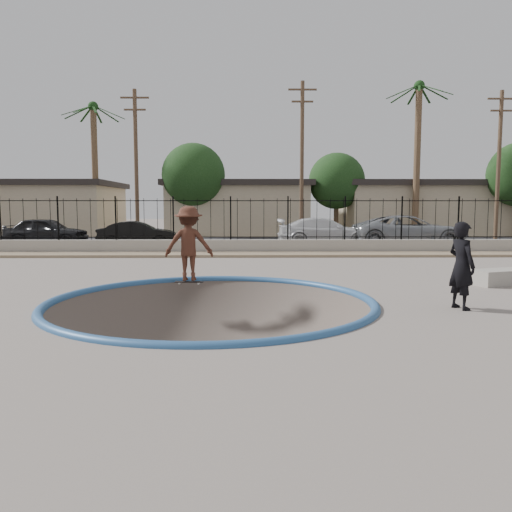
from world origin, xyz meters
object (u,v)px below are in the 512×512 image
at_px(concrete_ledge, 502,277).
at_px(car_a, 46,231).
at_px(car_d, 409,231).
at_px(car_c, 325,232).
at_px(skater, 189,247).
at_px(videographer, 462,266).
at_px(car_b, 138,234).
at_px(skateboard, 189,282).

distance_m(concrete_ledge, car_a, 22.08).
distance_m(car_a, car_d, 18.93).
xyz_separation_m(concrete_ledge, car_c, (-2.73, 12.78, 0.55)).
height_order(skater, videographer, skater).
relative_size(concrete_ledge, car_d, 0.28).
bearing_deg(car_b, skateboard, -166.15).
bearing_deg(skateboard, car_a, 127.95).
relative_size(skateboard, car_a, 0.18).
bearing_deg(videographer, car_d, -33.79).
height_order(skateboard, concrete_ledge, concrete_ledge).
height_order(car_a, car_b, car_a).
xyz_separation_m(videographer, car_d, (3.93, 15.48, -0.05)).
xyz_separation_m(car_c, car_d, (4.24, -0.40, 0.07)).
bearing_deg(videographer, car_c, -18.43).
distance_m(skater, concrete_ledge, 8.28).
height_order(videographer, concrete_ledge, videographer).
bearing_deg(concrete_ledge, skateboard, 178.56).
relative_size(car_c, car_d, 0.87).
height_order(skater, car_d, skater).
bearing_deg(videographer, concrete_ledge, -57.48).
relative_size(skater, car_a, 0.46).
distance_m(skateboard, videographer, 6.75).
relative_size(car_a, car_c, 0.86).
height_order(skater, car_b, skater).
height_order(car_c, car_d, car_d).
distance_m(concrete_ledge, car_d, 12.49).
relative_size(skater, skateboard, 2.55).
bearing_deg(car_c, car_d, -94.55).
relative_size(skateboard, concrete_ledge, 0.48).
distance_m(skateboard, car_a, 16.24).
distance_m(car_b, car_c, 9.50).
xyz_separation_m(skateboard, car_d, (9.75, 12.17, 0.77)).
relative_size(skateboard, car_c, 0.16).
xyz_separation_m(car_a, car_d, (18.89, -1.23, 0.07)).
bearing_deg(skater, car_d, -128.79).
relative_size(videographer, car_a, 0.41).
xyz_separation_m(skater, car_a, (-9.15, 13.40, -0.22)).
bearing_deg(videographer, skateboard, 40.79).
bearing_deg(skater, car_a, -55.79).
bearing_deg(car_c, car_b, 95.59).
bearing_deg(car_d, videographer, 168.46).
xyz_separation_m(skater, car_d, (9.75, 12.17, -0.16)).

